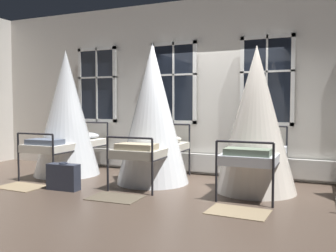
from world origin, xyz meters
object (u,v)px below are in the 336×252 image
cot_second (153,115)px  cot_third (256,121)px  cot_first (67,115)px  suitcase_dark (63,177)px

cot_second → cot_third: size_ratio=1.07×
cot_first → cot_third: size_ratio=1.06×
cot_first → suitcase_dark: cot_first is taller
cot_first → cot_second: cot_second is taller
cot_first → cot_third: cot_first is taller
suitcase_dark → cot_first: bearing=124.1°
cot_third → suitcase_dark: cot_third is taller
cot_third → cot_first: bearing=90.4°
cot_third → suitcase_dark: (-2.97, -1.20, -0.94)m
cot_second → cot_first: bearing=88.3°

